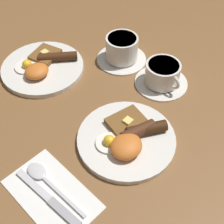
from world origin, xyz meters
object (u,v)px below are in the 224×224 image
at_px(breakfast_plate_near, 128,138).
at_px(knife, 51,200).
at_px(teacup_near, 162,75).
at_px(spoon, 42,176).
at_px(breakfast_plate_far, 43,67).
at_px(teacup_far, 122,50).

relative_size(breakfast_plate_near, knife, 1.25).
height_order(breakfast_plate_near, teacup_near, teacup_near).
bearing_deg(spoon, knife, 157.39).
distance_m(breakfast_plate_far, teacup_near, 0.35).
bearing_deg(teacup_near, spoon, 179.96).
bearing_deg(spoon, breakfast_plate_near, -110.20).
bearing_deg(teacup_far, teacup_near, -90.12).
relative_size(breakfast_plate_near, teacup_far, 1.56).
bearing_deg(spoon, teacup_near, -91.47).
distance_m(breakfast_plate_near, breakfast_plate_far, 0.36).
height_order(breakfast_plate_far, teacup_near, teacup_near).
height_order(teacup_near, teacup_far, teacup_far).
height_order(breakfast_plate_far, teacup_far, teacup_far).
xyz_separation_m(teacup_near, knife, (-0.44, -0.06, -0.02)).
height_order(breakfast_plate_near, knife, breakfast_plate_near).
height_order(breakfast_plate_far, knife, breakfast_plate_far).
height_order(teacup_far, knife, teacup_far).
relative_size(teacup_far, spoon, 0.84).
xyz_separation_m(teacup_near, teacup_far, (0.00, 0.15, 0.01)).
distance_m(teacup_near, knife, 0.45).
bearing_deg(knife, teacup_far, -67.94).
bearing_deg(knife, breakfast_plate_near, -96.27).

